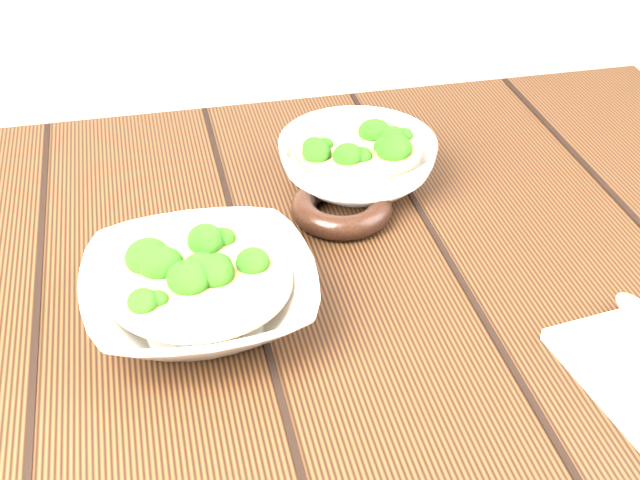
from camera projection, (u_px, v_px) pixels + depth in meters
table at (277, 379)px, 0.92m from camera, size 1.20×0.80×0.75m
soup_bowl_front at (200, 292)px, 0.80m from camera, size 0.21×0.21×0.06m
soup_bowl_back at (357, 161)px, 0.99m from camera, size 0.21×0.21×0.06m
trivet at (342, 207)px, 0.95m from camera, size 0.14×0.14×0.03m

